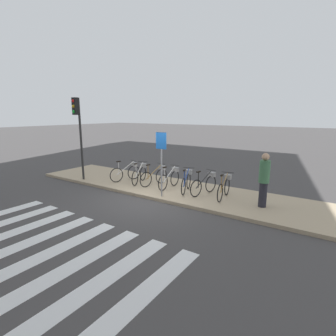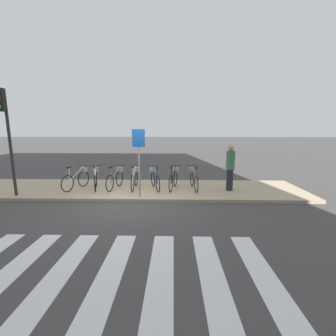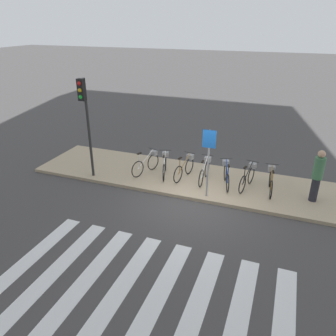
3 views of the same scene
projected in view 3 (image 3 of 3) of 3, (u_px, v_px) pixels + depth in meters
The scene contains 12 objects.
ground_plane at pixel (194, 201), 11.24m from camera, with size 120.00×120.00×0.00m, color #423F3F.
sidewalk at pixel (205, 181), 12.48m from camera, with size 13.53×2.97×0.12m.
parked_bicycle_0 at pixel (147, 162), 12.90m from camera, with size 0.63×1.49×0.96m.
parked_bicycle_1 at pixel (165, 165), 12.71m from camera, with size 0.60×1.50×0.96m.
parked_bicycle_2 at pixel (185, 167), 12.52m from camera, with size 0.47×1.54×0.96m.
parked_bicycle_3 at pixel (205, 170), 12.26m from camera, with size 0.46×1.56×0.96m.
parked_bicycle_4 at pixel (226, 174), 11.93m from camera, with size 0.60×1.50×0.96m.
parked_bicycle_5 at pixel (248, 176), 11.76m from camera, with size 0.50×1.53×0.96m.
parked_bicycle_6 at pixel (271, 180), 11.48m from camera, with size 0.46×1.56×0.96m.
pedestrian at pixel (317, 175), 10.65m from camera, with size 0.34×0.34×1.80m.
traffic_light at pixel (85, 109), 11.63m from camera, with size 0.24×0.40×3.73m.
sign_post at pixel (209, 152), 10.65m from camera, with size 0.44×0.07×2.39m.
Camera 3 is at (2.60, -9.45, 5.68)m, focal length 35.00 mm.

